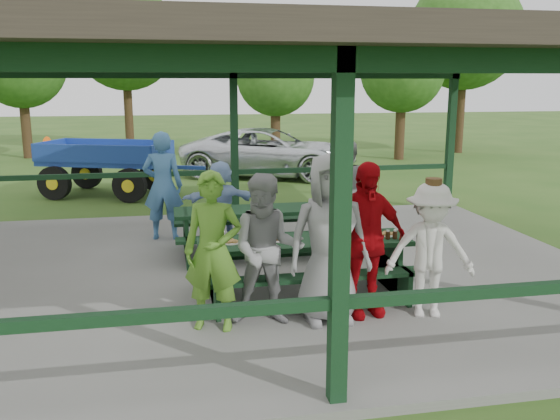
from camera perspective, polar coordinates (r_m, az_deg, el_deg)
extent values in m
plane|color=#2B5119|center=(8.93, -1.45, -6.26)|extent=(90.00, 90.00, 0.00)
cube|color=slate|center=(8.92, -1.45, -5.95)|extent=(10.00, 8.00, 0.10)
cube|color=black|center=(4.92, 5.78, -2.33)|extent=(0.15, 0.15, 3.00)
cube|color=black|center=(12.30, -4.42, 6.44)|extent=(0.15, 0.15, 3.00)
cube|color=black|center=(13.70, 16.09, 6.59)|extent=(0.15, 0.15, 3.00)
cube|color=black|center=(5.02, -22.15, -10.13)|extent=(4.65, 0.10, 0.10)
cube|color=black|center=(12.34, -15.54, 3.24)|extent=(4.65, 0.10, 0.10)
cube|color=black|center=(12.86, 6.33, 3.97)|extent=(4.65, 0.10, 0.10)
cube|color=black|center=(4.77, 6.15, 14.19)|extent=(9.80, 0.15, 0.20)
cube|color=black|center=(12.24, -4.53, 12.98)|extent=(9.80, 0.15, 0.20)
cube|color=#2D2620|center=(8.48, -1.57, 14.85)|extent=(10.60, 8.60, 0.24)
cube|color=black|center=(7.63, 2.37, -3.07)|extent=(2.72, 0.75, 0.06)
cube|color=black|center=(7.20, 3.37, -6.48)|extent=(2.72, 0.28, 0.05)
cube|color=black|center=(8.23, 1.47, -4.05)|extent=(2.72, 0.28, 0.05)
cube|color=black|center=(7.55, -6.45, -6.03)|extent=(0.06, 0.70, 0.75)
cube|color=black|center=(8.07, 10.56, -4.97)|extent=(0.06, 0.70, 0.75)
cube|color=black|center=(7.60, -6.42, -7.10)|extent=(0.06, 1.39, 0.45)
cube|color=black|center=(8.11, 10.52, -5.98)|extent=(0.06, 1.39, 0.45)
cube|color=black|center=(9.50, -1.52, 0.00)|extent=(2.86, 0.75, 0.06)
cube|color=black|center=(9.03, -0.94, -2.57)|extent=(2.86, 0.28, 0.05)
cube|color=black|center=(10.10, -2.03, -0.99)|extent=(2.86, 0.28, 0.05)
cube|color=black|center=(9.46, -9.01, -2.35)|extent=(0.06, 0.70, 0.75)
cube|color=black|center=(9.85, 5.68, -1.67)|extent=(0.06, 0.70, 0.75)
cube|color=black|center=(9.50, -8.98, -3.23)|extent=(0.06, 1.39, 0.45)
cube|color=black|center=(9.89, 5.66, -2.52)|extent=(0.06, 1.39, 0.45)
cylinder|color=white|center=(7.46, -4.70, -3.16)|extent=(0.22, 0.22, 0.01)
torus|color=#A9743C|center=(7.44, -5.00, -3.05)|extent=(0.10, 0.10, 0.03)
torus|color=#A9743C|center=(7.44, -4.38, -3.02)|extent=(0.10, 0.10, 0.03)
torus|color=#A9743C|center=(7.50, -4.75, -2.91)|extent=(0.10, 0.10, 0.03)
cylinder|color=white|center=(7.54, -0.38, -2.95)|extent=(0.22, 0.22, 0.01)
torus|color=#A9743C|center=(7.51, -0.65, -2.84)|extent=(0.10, 0.10, 0.03)
torus|color=#A9743C|center=(7.53, -0.05, -2.81)|extent=(0.10, 0.10, 0.03)
torus|color=#A9743C|center=(7.58, -0.44, -2.70)|extent=(0.10, 0.10, 0.03)
cylinder|color=white|center=(7.74, 5.81, -2.63)|extent=(0.22, 0.22, 0.01)
torus|color=#A9743C|center=(7.70, 5.57, -2.52)|extent=(0.10, 0.10, 0.03)
torus|color=#A9743C|center=(7.73, 6.14, -2.49)|extent=(0.10, 0.10, 0.03)
torus|color=#A9743C|center=(7.77, 5.72, -2.39)|extent=(0.10, 0.10, 0.03)
cylinder|color=white|center=(7.94, 10.28, -2.37)|extent=(0.22, 0.22, 0.01)
torus|color=#A9743C|center=(7.91, 10.07, -2.27)|extent=(0.10, 0.10, 0.03)
torus|color=#A9743C|center=(7.94, 10.61, -2.24)|extent=(0.10, 0.10, 0.03)
torus|color=#A9743C|center=(7.98, 10.17, -2.14)|extent=(0.10, 0.10, 0.03)
cylinder|color=#381E0F|center=(7.34, -1.33, -3.04)|extent=(0.06, 0.06, 0.10)
cylinder|color=#381E0F|center=(7.55, 5.99, -2.66)|extent=(0.06, 0.06, 0.10)
cylinder|color=#381E0F|center=(7.57, 6.49, -2.63)|extent=(0.06, 0.06, 0.10)
cylinder|color=#381E0F|center=(7.69, 9.22, -2.47)|extent=(0.06, 0.06, 0.10)
cylinder|color=#381E0F|center=(7.75, 10.34, -2.41)|extent=(0.06, 0.06, 0.10)
cylinder|color=#381E0F|center=(7.78, 11.00, -2.37)|extent=(0.06, 0.06, 0.10)
cone|color=white|center=(7.64, -5.61, -2.48)|extent=(0.09, 0.09, 0.10)
cone|color=white|center=(7.69, -2.14, -2.33)|extent=(0.09, 0.09, 0.10)
cone|color=white|center=(7.71, -1.14, -2.28)|extent=(0.09, 0.09, 0.10)
cone|color=white|center=(7.84, 3.43, -2.06)|extent=(0.09, 0.09, 0.10)
imported|color=#538A27|center=(6.60, -6.47, -3.98)|extent=(0.75, 0.61, 1.80)
imported|color=gray|center=(6.71, -1.24, -3.87)|extent=(0.95, 0.79, 1.74)
imported|color=gray|center=(6.78, 4.76, -2.79)|extent=(0.96, 0.63, 1.96)
imported|color=#A9060D|center=(7.01, 8.10, -2.83)|extent=(1.13, 0.59, 1.85)
imported|color=silver|center=(7.16, 14.23, -3.80)|extent=(1.15, 0.84, 1.60)
cylinder|color=#4E341B|center=(6.99, 14.55, 2.05)|extent=(0.39, 0.39, 0.02)
cylinder|color=#4E341B|center=(6.98, 14.58, 2.53)|extent=(0.23, 0.23, 0.11)
imported|color=#8FAEDD|center=(10.23, -5.71, 0.80)|extent=(1.33, 0.44, 1.43)
imported|color=#3B689A|center=(10.57, -11.21, 2.31)|extent=(0.75, 0.54, 1.91)
imported|color=gray|center=(10.55, 6.23, 1.97)|extent=(1.04, 0.95, 1.73)
imported|color=silver|center=(18.09, -1.01, 5.55)|extent=(5.78, 4.27, 1.46)
cube|color=navy|center=(15.66, -16.42, 4.53)|extent=(3.39, 2.51, 0.13)
cube|color=navy|center=(14.96, -17.77, 5.16)|extent=(2.86, 1.15, 0.43)
cube|color=navy|center=(16.31, -15.29, 5.85)|extent=(2.86, 1.15, 0.43)
cube|color=navy|center=(16.37, -21.27, 5.47)|extent=(0.61, 1.44, 0.43)
cube|color=navy|center=(15.02, -11.25, 5.53)|extent=(0.61, 1.44, 0.43)
cylinder|color=black|center=(15.49, -20.89, 2.44)|extent=(0.84, 0.48, 0.83)
cylinder|color=yellow|center=(15.49, -20.89, 2.44)|extent=(0.37, 0.33, 0.30)
cylinder|color=black|center=(16.89, -18.08, 3.39)|extent=(0.84, 0.48, 0.83)
cylinder|color=yellow|center=(16.89, -18.08, 3.39)|extent=(0.37, 0.33, 0.30)
cylinder|color=black|center=(14.58, -14.27, 2.30)|extent=(0.84, 0.48, 0.83)
cylinder|color=yellow|center=(14.58, -14.27, 2.30)|extent=(0.37, 0.33, 0.30)
cylinder|color=black|center=(16.06, -11.90, 3.30)|extent=(0.84, 0.48, 0.83)
cylinder|color=yellow|center=(16.06, -11.90, 3.30)|extent=(0.37, 0.33, 0.30)
cube|color=navy|center=(14.88, -9.23, 4.07)|extent=(1.05, 0.47, 0.09)
cone|color=#F2590C|center=(16.38, -21.47, 5.84)|extent=(0.18, 0.41, 0.43)
cylinder|color=#342514|center=(24.45, -23.27, 7.63)|extent=(0.36, 0.36, 2.58)
sphere|color=#245115|center=(24.41, -23.72, 12.82)|extent=(3.30, 3.30, 3.30)
cylinder|color=#342514|center=(26.35, -14.38, 9.41)|extent=(0.36, 0.36, 3.42)
sphere|color=#245115|center=(26.39, -14.73, 15.78)|extent=(4.37, 4.37, 4.37)
cylinder|color=#342514|center=(22.06, -0.44, 7.74)|extent=(0.36, 0.36, 2.21)
sphere|color=#245115|center=(21.99, -0.44, 12.68)|extent=(2.83, 2.83, 2.83)
cylinder|color=#342514|center=(22.56, 11.48, 7.82)|extent=(0.36, 0.36, 2.39)
sphere|color=#245115|center=(22.50, 11.71, 13.04)|extent=(3.06, 3.06, 3.06)
cylinder|color=#342514|center=(25.33, 16.95, 9.23)|extent=(0.36, 0.36, 3.47)
sphere|color=#245115|center=(25.37, 17.38, 15.97)|extent=(4.45, 4.45, 4.45)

